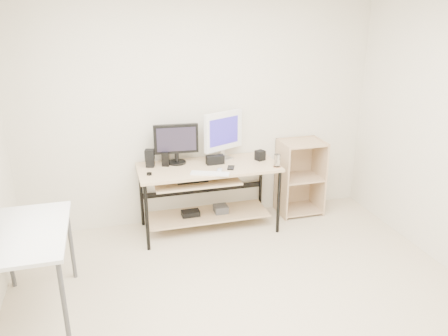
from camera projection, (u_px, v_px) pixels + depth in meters
room at (243, 167)px, 2.99m from camera, size 4.01×4.01×2.62m
desk at (206, 184)px, 4.75m from camera, size 1.50×0.65×0.75m
side_table at (27, 241)px, 3.33m from camera, size 0.60×1.00×0.75m
shelf_unit at (299, 176)px, 5.22m from camera, size 0.50×0.40×0.90m
black_monitor at (176, 141)px, 4.68m from camera, size 0.48×0.20×0.44m
white_imac at (223, 132)px, 4.79m from camera, size 0.48×0.25×0.54m
keyboard at (210, 174)px, 4.44m from camera, size 0.41×0.25×0.01m
mouse at (220, 170)px, 4.52m from camera, size 0.10×0.12×0.03m
center_speaker at (215, 160)px, 4.73m from camera, size 0.20×0.09×0.10m
speaker_left at (150, 158)px, 4.62m from camera, size 0.12×0.12×0.19m
speaker_right at (260, 155)px, 4.84m from camera, size 0.12×0.12×0.11m
audio_controller at (165, 159)px, 4.65m from camera, size 0.09×0.07×0.16m
volume_puck at (149, 174)px, 4.42m from camera, size 0.07×0.07×0.02m
smartphone at (231, 168)px, 4.61m from camera, size 0.11×0.15×0.01m
coaster at (277, 167)px, 4.65m from camera, size 0.09×0.09×0.01m
drinking_glass at (277, 160)px, 4.63m from camera, size 0.07×0.07×0.13m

